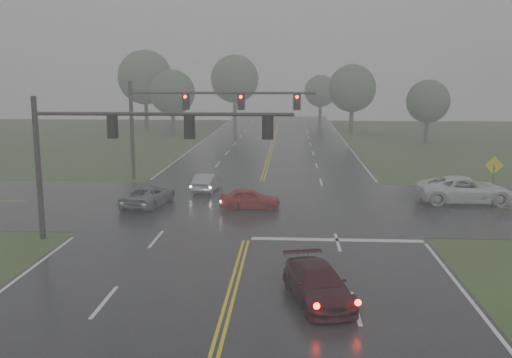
# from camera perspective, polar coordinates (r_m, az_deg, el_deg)

# --- Properties ---
(main_road) EXTENTS (18.00, 160.00, 0.02)m
(main_road) POSITION_cam_1_polar(r_m,az_deg,el_deg) (34.10, -0.22, -3.35)
(main_road) COLOR black
(main_road) RESTS_ON ground
(cross_street) EXTENTS (120.00, 14.00, 0.02)m
(cross_street) POSITION_cam_1_polar(r_m,az_deg,el_deg) (36.04, -0.01, -2.60)
(cross_street) COLOR black
(cross_street) RESTS_ON ground
(stop_bar) EXTENTS (8.50, 0.50, 0.01)m
(stop_bar) POSITION_cam_1_polar(r_m,az_deg,el_deg) (28.71, 8.09, -6.10)
(stop_bar) COLOR silver
(stop_bar) RESTS_ON ground
(sedan_maroon) EXTENTS (2.90, 4.80, 1.30)m
(sedan_maroon) POSITION_cam_1_polar(r_m,az_deg,el_deg) (21.26, 6.17, -12.06)
(sedan_maroon) COLOR black
(sedan_maroon) RESTS_ON ground
(sedan_red) EXTENTS (3.78, 1.73, 1.26)m
(sedan_red) POSITION_cam_1_polar(r_m,az_deg,el_deg) (34.93, -0.63, -3.02)
(sedan_red) COLOR #99110D
(sedan_red) RESTS_ON ground
(sedan_silver) EXTENTS (1.76, 3.93, 1.25)m
(sedan_silver) POSITION_cam_1_polar(r_m,az_deg,el_deg) (40.39, -4.88, -1.22)
(sedan_silver) COLOR #96989D
(sedan_silver) RESTS_ON ground
(car_grey) EXTENTS (2.95, 5.02, 1.31)m
(car_grey) POSITION_cam_1_polar(r_m,az_deg,el_deg) (36.42, -10.67, -2.64)
(car_grey) COLOR #5B5D62
(car_grey) RESTS_ON ground
(pickup_white) EXTENTS (6.19, 3.06, 1.69)m
(pickup_white) POSITION_cam_1_polar(r_m,az_deg,el_deg) (38.95, 20.10, -2.26)
(pickup_white) COLOR silver
(pickup_white) RESTS_ON ground
(signal_gantry_near) EXTENTS (12.65, 0.31, 7.10)m
(signal_gantry_near) POSITION_cam_1_polar(r_m,az_deg,el_deg) (28.35, -13.94, 3.77)
(signal_gantry_near) COLOR black
(signal_gantry_near) RESTS_ON ground
(signal_gantry_far) EXTENTS (14.37, 0.39, 7.64)m
(signal_gantry_far) POSITION_cam_1_polar(r_m,az_deg,el_deg) (44.41, -6.76, 6.82)
(signal_gantry_far) COLOR black
(signal_gantry_far) RESTS_ON ground
(sign_diamond_east) EXTENTS (1.19, 0.23, 2.88)m
(sign_diamond_east) POSITION_cam_1_polar(r_m,az_deg,el_deg) (40.37, 22.69, 0.80)
(sign_diamond_east) COLOR black
(sign_diamond_east) RESTS_ON ground
(tree_nw_a) EXTENTS (5.99, 5.99, 8.80)m
(tree_nw_a) POSITION_cam_1_polar(r_m,az_deg,el_deg) (77.34, -8.35, 8.56)
(tree_nw_a) COLOR #362D23
(tree_nw_a) RESTS_ON ground
(tree_ne_a) EXTENTS (6.50, 6.50, 9.54)m
(tree_ne_a) POSITION_cam_1_polar(r_m,az_deg,el_deg) (79.91, 9.60, 8.93)
(tree_ne_a) COLOR #362D23
(tree_ne_a) RESTS_ON ground
(tree_n_mid) EXTENTS (7.70, 7.70, 11.32)m
(tree_n_mid) POSITION_cam_1_polar(r_m,az_deg,el_deg) (92.90, -2.15, 9.97)
(tree_n_mid) COLOR #362D23
(tree_n_mid) RESTS_ON ground
(tree_e_near) EXTENTS (5.15, 5.15, 7.56)m
(tree_e_near) POSITION_cam_1_polar(r_m,az_deg,el_deg) (71.68, 16.82, 7.44)
(tree_e_near) COLOR #362D23
(tree_e_near) RESTS_ON ground
(tree_nw_b) EXTENTS (7.99, 7.99, 11.74)m
(tree_nw_b) POSITION_cam_1_polar(r_m,az_deg,el_deg) (86.94, -11.03, 9.95)
(tree_nw_b) COLOR #362D23
(tree_nw_b) RESTS_ON ground
(tree_n_far) EXTENTS (5.52, 5.52, 8.11)m
(tree_n_far) POSITION_cam_1_polar(r_m,az_deg,el_deg) (100.15, 6.46, 8.73)
(tree_n_far) COLOR #362D23
(tree_n_far) RESTS_ON ground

